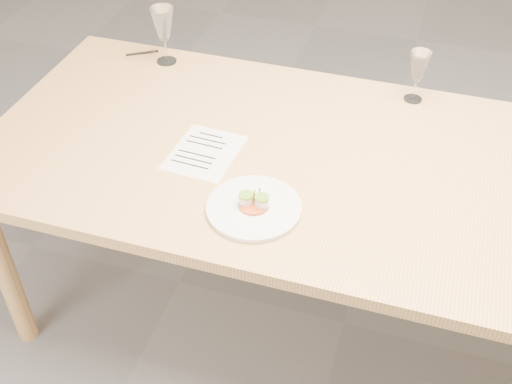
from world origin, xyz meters
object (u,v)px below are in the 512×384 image
(recipe_sheet, at_px, (204,152))
(wine_glass_1, at_px, (419,67))
(dining_table, at_px, (364,185))
(dinner_plate, at_px, (254,207))
(wine_glass_0, at_px, (163,25))
(ballpoint_pen, at_px, (143,53))

(recipe_sheet, xyz_separation_m, wine_glass_1, (0.58, 0.49, 0.13))
(dining_table, relative_size, dinner_plate, 9.05)
(wine_glass_0, bearing_deg, wine_glass_1, 0.91)
(dining_table, distance_m, recipe_sheet, 0.50)
(dining_table, height_order, wine_glass_0, wine_glass_0)
(recipe_sheet, distance_m, wine_glass_1, 0.77)
(dining_table, bearing_deg, recipe_sheet, -171.08)
(ballpoint_pen, height_order, wine_glass_1, wine_glass_1)
(ballpoint_pen, distance_m, wine_glass_1, 1.03)
(wine_glass_0, bearing_deg, recipe_sheet, -55.19)
(dining_table, relative_size, ballpoint_pen, 22.26)
(dinner_plate, height_order, wine_glass_0, wine_glass_0)
(dinner_plate, xyz_separation_m, wine_glass_1, (0.35, 0.70, 0.11))
(dinner_plate, bearing_deg, dining_table, 46.72)
(dinner_plate, distance_m, ballpoint_pen, 0.98)
(dinner_plate, xyz_separation_m, recipe_sheet, (-0.22, 0.20, -0.01))
(dinner_plate, distance_m, recipe_sheet, 0.30)
(wine_glass_1, bearing_deg, dining_table, -101.81)
(dining_table, distance_m, wine_glass_1, 0.47)
(recipe_sheet, height_order, wine_glass_0, wine_glass_0)
(dinner_plate, bearing_deg, ballpoint_pen, 133.32)
(wine_glass_0, relative_size, wine_glass_1, 1.18)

